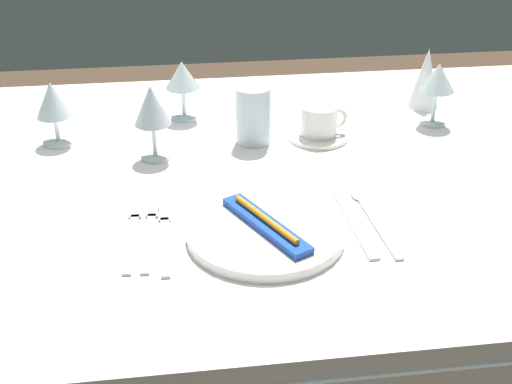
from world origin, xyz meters
The scene contains 16 objects.
dining_table centered at (0.00, 0.00, 0.66)m, with size 1.80×1.11×0.74m.
dinner_plate centered at (0.01, -0.26, 0.75)m, with size 0.26×0.26×0.02m, color white.
toothbrush_package centered at (0.01, -0.26, 0.77)m, with size 0.13×0.20×0.02m.
fork_outer centered at (-0.16, -0.24, 0.74)m, with size 0.02×0.21×0.00m.
fork_inner centered at (-0.18, -0.22, 0.74)m, with size 0.03×0.21×0.00m.
fork_salad centered at (-0.21, -0.22, 0.74)m, with size 0.03×0.21×0.00m.
dinner_knife centered at (0.16, -0.25, 0.74)m, with size 0.02×0.21×0.00m.
spoon_soup centered at (0.20, -0.21, 0.74)m, with size 0.03×0.23×0.01m.
saucer_left centered at (0.18, 0.12, 0.74)m, with size 0.13×0.13×0.01m, color white.
coffee_cup_left centered at (0.18, 0.12, 0.78)m, with size 0.10×0.08×0.06m.
wine_glass_centre centered at (0.45, 0.17, 0.84)m, with size 0.08×0.08×0.14m.
wine_glass_left centered at (-0.38, 0.17, 0.83)m, with size 0.07×0.07×0.14m.
wine_glass_right centered at (-0.11, 0.28, 0.84)m, with size 0.08×0.08×0.14m.
wine_glass_far centered at (-0.17, 0.07, 0.85)m, with size 0.07×0.07×0.16m.
drink_tumbler centered at (0.04, 0.12, 0.79)m, with size 0.07×0.07×0.12m.
napkin_folded centered at (0.47, 0.27, 0.81)m, with size 0.07×0.07×0.14m, color white.
Camera 1 is at (-0.13, -1.17, 1.33)m, focal length 46.77 mm.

